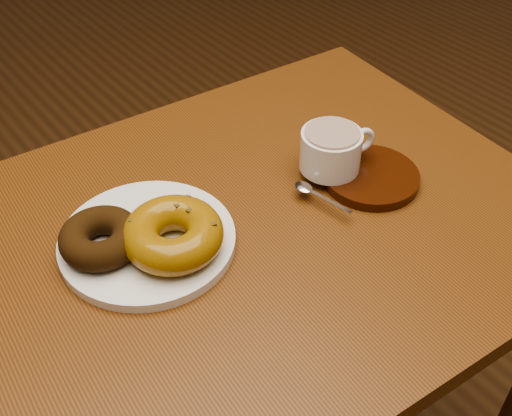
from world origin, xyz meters
TOP-DOWN VIEW (x-y plane):
  - ground at (0.00, 0.00)m, footprint 6.00×6.00m
  - cafe_table at (-0.10, -0.20)m, footprint 0.88×0.69m
  - donut_plate at (-0.21, -0.15)m, footprint 0.23×0.23m
  - donut_cinnamon at (-0.26, -0.14)m, footprint 0.13×0.13m
  - donut_caramel at (-0.19, -0.19)m, footprint 0.16×0.16m
  - saucer at (0.10, -0.24)m, footprint 0.16×0.16m
  - coffee_cup at (0.07, -0.19)m, footprint 0.11×0.08m
  - teaspoon at (0.00, -0.21)m, footprint 0.03×0.09m

SIDE VIEW (x-z plane):
  - ground at x=0.00m, z-range 0.00..0.00m
  - cafe_table at x=-0.10m, z-range 0.27..1.05m
  - donut_plate at x=-0.21m, z-range 0.78..0.79m
  - saucer at x=0.10m, z-range 0.78..0.79m
  - teaspoon at x=0.00m, z-range 0.79..0.80m
  - donut_cinnamon at x=-0.26m, z-range 0.79..0.83m
  - donut_caramel at x=-0.19m, z-range 0.79..0.84m
  - coffee_cup at x=0.07m, z-range 0.79..0.85m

